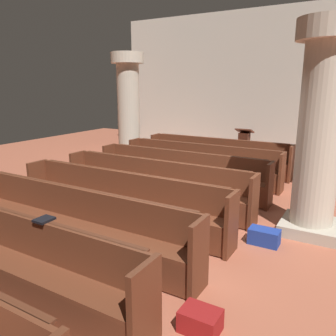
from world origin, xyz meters
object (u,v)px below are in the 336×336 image
(pew_row_6, at_px, (3,252))
(kneeler_box_blue, at_px, (264,237))
(pillar_aisle_rear, at_px, (320,128))
(lectern, at_px, (244,150))
(hymn_book, at_px, (44,220))
(pew_row_1, at_px, (200,162))
(pew_row_3, at_px, (154,183))
(pew_row_0, at_px, (217,154))
(pew_row_2, at_px, (180,171))
(pillar_far_side, at_px, (129,107))
(pew_row_5, at_px, (72,220))
(pillar_aisle_side, at_px, (335,115))
(kneeler_box_red, at_px, (200,321))
(pew_row_4, at_px, (120,198))

(pew_row_6, bearing_deg, kneeler_box_blue, 49.33)
(pew_row_6, distance_m, pillar_aisle_rear, 4.54)
(lectern, bearing_deg, hymn_book, -89.04)
(pew_row_1, height_order, pew_row_3, same)
(hymn_book, bearing_deg, pew_row_3, 99.73)
(pew_row_0, height_order, kneeler_box_blue, pew_row_0)
(pew_row_2, bearing_deg, hymn_book, -82.79)
(pew_row_0, bearing_deg, lectern, 70.61)
(pew_row_1, bearing_deg, pillar_far_side, 163.36)
(pew_row_6, relative_size, kneeler_box_blue, 8.97)
(pew_row_3, relative_size, pew_row_5, 1.00)
(pew_row_6, xyz_separation_m, pillar_aisle_side, (2.77, 5.96, 1.19))
(pew_row_3, height_order, pillar_far_side, pillar_far_side)
(pillar_aisle_side, bearing_deg, pillar_aisle_rear, -90.00)
(hymn_book, distance_m, kneeler_box_red, 1.89)
(pew_row_3, distance_m, kneeler_box_red, 3.46)
(pew_row_4, bearing_deg, kneeler_box_red, -36.07)
(pew_row_0, bearing_deg, pillar_far_side, -175.02)
(pew_row_3, bearing_deg, hymn_book, -80.27)
(pew_row_6, bearing_deg, pew_row_3, 90.00)
(pew_row_5, xyz_separation_m, kneeler_box_red, (2.19, -0.55, -0.37))
(pew_row_5, height_order, pillar_aisle_side, pillar_aisle_side)
(pillar_aisle_rear, bearing_deg, pew_row_5, -139.82)
(pew_row_0, relative_size, pillar_aisle_side, 1.23)
(kneeler_box_red, distance_m, kneeler_box_blue, 2.12)
(pew_row_1, distance_m, pew_row_4, 3.15)
(pew_row_1, bearing_deg, kneeler_box_red, -65.19)
(pew_row_1, height_order, pew_row_5, same)
(pew_row_4, height_order, pillar_far_side, pillar_far_side)
(pew_row_5, bearing_deg, lectern, 86.51)
(pew_row_6, relative_size, kneeler_box_red, 10.41)
(pew_row_2, xyz_separation_m, pillar_aisle_rear, (2.77, -0.81, 1.19))
(pew_row_2, distance_m, pew_row_6, 4.20)
(pew_row_1, relative_size, pillar_aisle_side, 1.23)
(pew_row_3, relative_size, hymn_book, 20.48)
(pew_row_3, bearing_deg, pillar_aisle_rear, 4.93)
(lectern, bearing_deg, pew_row_4, -94.18)
(pillar_aisle_side, height_order, pillar_far_side, same)
(pew_row_4, xyz_separation_m, pillar_aisle_rear, (2.77, 1.29, 1.19))
(kneeler_box_red, bearing_deg, hymn_book, -169.37)
(pew_row_0, xyz_separation_m, pew_row_5, (0.00, -5.25, 0.00))
(kneeler_box_red, bearing_deg, pew_row_5, 165.97)
(pew_row_0, xyz_separation_m, kneeler_box_red, (2.19, -5.80, -0.37))
(pew_row_5, distance_m, pew_row_6, 1.05)
(pillar_aisle_side, bearing_deg, pew_row_6, -114.91)
(pew_row_1, height_order, lectern, lectern)
(pew_row_0, distance_m, kneeler_box_blue, 4.33)
(pew_row_0, bearing_deg, pew_row_3, -90.00)
(pew_row_3, bearing_deg, pew_row_0, 90.00)
(pillar_aisle_side, distance_m, pillar_far_side, 5.49)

